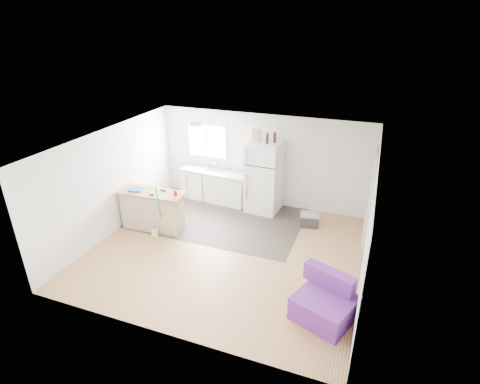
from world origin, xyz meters
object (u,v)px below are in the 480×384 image
at_px(mop, 156,228).
at_px(bottle_left, 267,138).
at_px(bottle_right, 275,138).
at_px(blue_tray, 136,190).
at_px(cooler, 309,220).
at_px(kitchen_cabinets, 215,185).
at_px(refrigerator, 264,177).
at_px(red_cup, 175,193).
at_px(cardboard_box, 257,136).
at_px(cleaner_jug, 155,232).
at_px(purple_seat, 325,303).
at_px(peninsula, 153,210).

distance_m(mop, bottle_left, 3.30).
bearing_deg(bottle_right, blue_tray, -145.65).
relative_size(cooler, bottle_left, 1.92).
distance_m(kitchen_cabinets, refrigerator, 1.50).
bearing_deg(refrigerator, blue_tray, -139.28).
xyz_separation_m(cooler, red_cup, (-2.79, -1.33, 0.83)).
relative_size(refrigerator, red_cup, 15.20).
relative_size(cardboard_box, bottle_left, 1.20).
bearing_deg(cardboard_box, refrigerator, 20.17).
bearing_deg(kitchen_cabinets, cardboard_box, -3.07).
xyz_separation_m(cleaner_jug, cardboard_box, (1.70, 2.09, 1.85)).
height_order(cardboard_box, bottle_right, cardboard_box).
xyz_separation_m(refrigerator, cardboard_box, (-0.19, -0.07, 1.06)).
bearing_deg(cleaner_jug, purple_seat, -23.60).
xyz_separation_m(cleaner_jug, bottle_left, (1.98, 2.05, 1.83)).
relative_size(cooler, purple_seat, 0.43).
xyz_separation_m(peninsula, red_cup, (0.63, 0.02, 0.52)).
height_order(refrigerator, cooler, refrigerator).
distance_m(cooler, cardboard_box, 2.36).
bearing_deg(cardboard_box, bottle_right, 10.22).
bearing_deg(cleaner_jug, bottle_right, 38.32).
height_order(peninsula, cardboard_box, cardboard_box).
distance_m(peninsula, blue_tray, 0.60).
bearing_deg(bottle_left, kitchen_cabinets, 171.91).
distance_m(purple_seat, red_cup, 3.99).
height_order(cleaner_jug, mop, mop).
bearing_deg(red_cup, blue_tray, -175.17).
height_order(refrigerator, mop, refrigerator).
bearing_deg(purple_seat, bottle_right, 140.47).
bearing_deg(blue_tray, cooler, 20.51).
bearing_deg(red_cup, mop, -131.63).
relative_size(cooler, mop, 0.37).
distance_m(red_cup, bottle_left, 2.49).
xyz_separation_m(refrigerator, mop, (-1.85, -2.16, -0.68)).
distance_m(blue_tray, bottle_right, 3.45).
bearing_deg(blue_tray, purple_seat, -17.78).
bearing_deg(bottle_right, mop, -133.92).
bearing_deg(refrigerator, kitchen_cabinets, 179.96).
xyz_separation_m(cooler, cardboard_box, (-1.48, 0.37, 1.81)).
bearing_deg(kitchen_cabinets, cleaner_jug, -97.01).
bearing_deg(kitchen_cabinets, cooler, -6.48).
distance_m(kitchen_cabinets, cooler, 2.76).
bearing_deg(blue_tray, kitchen_cabinets, 61.08).
distance_m(red_cup, bottle_right, 2.67).
bearing_deg(bottle_right, cardboard_box, -169.78).
height_order(cleaner_jug, blue_tray, blue_tray).
xyz_separation_m(peninsula, cardboard_box, (1.94, 1.72, 1.50)).
height_order(blue_tray, bottle_left, bottle_left).
bearing_deg(red_cup, cleaner_jug, -134.53).
bearing_deg(blue_tray, peninsula, 10.27).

